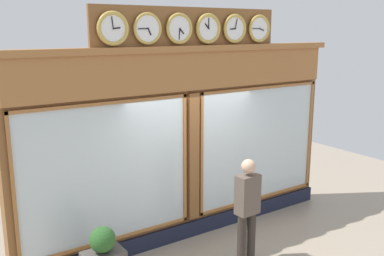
# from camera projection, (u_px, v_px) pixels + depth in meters

# --- Properties ---
(shop_facade) EXTENTS (6.22, 0.42, 3.94)m
(shop_facade) POSITION_uv_depth(u_px,v_px,m) (188.00, 140.00, 7.55)
(shop_facade) COLOR brown
(shop_facade) RESTS_ON ground_plane
(pedestrian) EXTENTS (0.37, 0.24, 1.69)m
(pedestrian) POSITION_uv_depth(u_px,v_px,m) (247.00, 207.00, 6.73)
(pedestrian) COLOR #312A24
(pedestrian) RESTS_ON ground_plane
(planter_shrub) EXTENTS (0.36, 0.36, 0.36)m
(planter_shrub) POSITION_uv_depth(u_px,v_px,m) (103.00, 240.00, 5.92)
(planter_shrub) COLOR #285623
(planter_shrub) RESTS_ON planter_box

